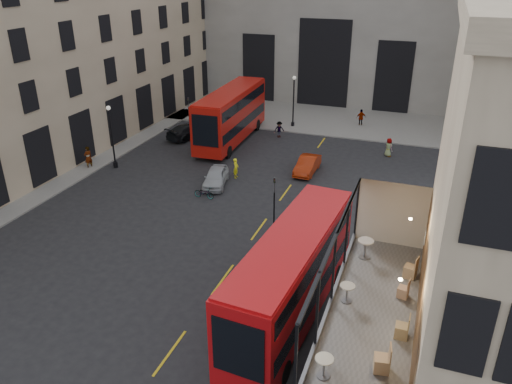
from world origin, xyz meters
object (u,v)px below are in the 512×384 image
(pedestrian_c, at_px, (361,118))
(pedestrian_d, at_px, (389,147))
(bus_far, at_px, (231,113))
(traffic_light_near, at_px, (274,198))
(cafe_table_far, at_px, (365,246))
(cyclist, at_px, (236,168))
(pedestrian_b, at_px, (279,129))
(traffic_light_far, at_px, (189,111))
(car_a, at_px, (216,177))
(street_lamp_a, at_px, (112,141))
(car_b, at_px, (307,165))
(cafe_chair_d, at_px, (411,271))
(cafe_chair_c, at_px, (403,291))
(pedestrian_a, at_px, (197,118))
(pedestrian_e, at_px, (88,157))
(street_lamp_b, at_px, (293,105))
(cafe_table_mid, at_px, (347,291))
(bicycle, at_px, (204,193))
(cafe_chair_b, at_px, (402,330))
(cafe_table_near, at_px, (324,364))
(bus_near, at_px, (292,272))
(car_c, at_px, (189,131))
(cafe_chair_a, at_px, (382,363))

(pedestrian_c, height_order, pedestrian_d, pedestrian_c)
(bus_far, bearing_deg, traffic_light_near, -59.18)
(cafe_table_far, bearing_deg, cyclist, 127.56)
(cyclist, distance_m, pedestrian_b, 10.83)
(traffic_light_far, relative_size, car_a, 0.95)
(street_lamp_a, height_order, car_b, street_lamp_a)
(pedestrian_b, distance_m, cafe_chair_d, 31.19)
(cyclist, height_order, cafe_chair_c, cafe_chair_c)
(cyclist, xyz_separation_m, pedestrian_a, (-8.91, 11.39, 0.05))
(traffic_light_far, relative_size, pedestrian_e, 1.97)
(street_lamp_b, xyz_separation_m, cafe_table_mid, (11.51, -33.75, 2.66))
(traffic_light_far, xyz_separation_m, pedestrian_b, (8.67, 2.24, -1.62))
(pedestrian_a, bearing_deg, pedestrian_d, -5.18)
(street_lamp_a, distance_m, bicycle, 10.25)
(cafe_table_mid, distance_m, cafe_chair_b, 2.44)
(street_lamp_a, height_order, pedestrian_a, street_lamp_a)
(car_b, bearing_deg, cafe_chair_b, -67.77)
(cafe_table_near, bearing_deg, street_lamp_b, 107.04)
(street_lamp_a, bearing_deg, pedestrian_d, 26.17)
(bicycle, relative_size, pedestrian_c, 0.87)
(street_lamp_b, height_order, car_b, street_lamp_b)
(car_b, height_order, pedestrian_b, pedestrian_b)
(traffic_light_far, bearing_deg, cafe_chair_b, -52.13)
(bus_near, relative_size, pedestrian_a, 6.78)
(bus_far, xyz_separation_m, car_c, (-4.36, -0.55, -2.09))
(traffic_light_far, height_order, cafe_chair_c, cafe_chair_c)
(pedestrian_d, xyz_separation_m, pedestrian_e, (-23.35, -11.42, 0.13))
(street_lamp_b, xyz_separation_m, cyclist, (-0.59, -14.58, -1.58))
(cafe_table_near, relative_size, cafe_chair_b, 0.80)
(traffic_light_far, xyz_separation_m, car_a, (7.48, -10.49, -1.75))
(car_c, relative_size, cafe_table_near, 6.91)
(bus_far, bearing_deg, cafe_chair_a, -60.13)
(bicycle, relative_size, cafe_table_near, 2.24)
(pedestrian_a, distance_m, cafe_table_far, 34.85)
(car_c, relative_size, pedestrian_d, 2.89)
(cafe_table_mid, bearing_deg, cafe_chair_b, -31.94)
(bus_far, xyz_separation_m, car_a, (2.80, -10.10, -2.11))
(car_a, bearing_deg, cafe_table_near, -71.27)
(car_a, relative_size, pedestrian_d, 2.39)
(street_lamp_a, bearing_deg, car_b, 15.77)
(pedestrian_c, height_order, cafe_table_mid, cafe_table_mid)
(street_lamp_a, bearing_deg, cafe_chair_c, -34.48)
(street_lamp_b, bearing_deg, traffic_light_near, -77.20)
(cyclist, bearing_deg, cafe_chair_b, -150.15)
(pedestrian_e, distance_m, cafe_table_far, 28.46)
(bicycle, bearing_deg, street_lamp_b, -1.66)
(pedestrian_e, height_order, cafe_table_near, cafe_table_near)
(car_c, bearing_deg, cyclist, 156.19)
(street_lamp_a, relative_size, street_lamp_b, 1.00)
(pedestrian_a, distance_m, cafe_chair_a, 40.69)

